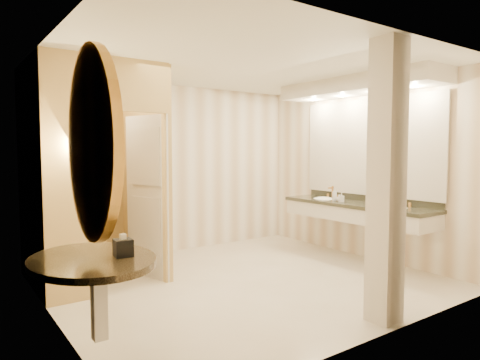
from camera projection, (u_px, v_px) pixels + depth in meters
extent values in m
plane|color=silver|center=(245.00, 281.00, 5.41)|extent=(4.50, 4.50, 0.00)
plane|color=white|center=(245.00, 65.00, 5.22)|extent=(4.50, 4.50, 0.00)
cube|color=white|center=(172.00, 169.00, 6.94)|extent=(4.50, 0.02, 2.70)
cube|color=white|center=(381.00, 185.00, 3.69)|extent=(4.50, 0.02, 2.70)
cube|color=white|center=(52.00, 183.00, 4.01)|extent=(0.02, 4.00, 2.70)
cube|color=white|center=(362.00, 170.00, 6.62)|extent=(0.02, 4.00, 2.70)
cube|color=tan|center=(144.00, 172.00, 5.87)|extent=(0.10, 1.50, 2.70)
cube|color=tan|center=(74.00, 178.00, 4.61)|extent=(0.65, 0.10, 2.70)
cube|color=tan|center=(136.00, 86.00, 4.95)|extent=(0.80, 0.10, 0.60)
cube|color=beige|center=(148.00, 197.00, 5.53)|extent=(0.27, 0.78, 2.10)
cylinder|color=#B57F3A|center=(75.00, 160.00, 4.54)|extent=(0.03, 0.03, 0.30)
cone|color=beige|center=(74.00, 141.00, 4.52)|extent=(0.14, 0.14, 0.14)
cube|color=beige|center=(356.00, 212.00, 6.37)|extent=(0.60, 2.41, 0.24)
cube|color=black|center=(356.00, 204.00, 6.36)|extent=(0.64, 2.45, 0.05)
cube|color=black|center=(368.00, 198.00, 6.52)|extent=(0.03, 2.41, 0.10)
ellipsoid|color=white|center=(395.00, 211.00, 5.84)|extent=(0.40, 0.44, 0.15)
cylinder|color=#B57F3A|center=(403.00, 200.00, 5.94)|extent=(0.03, 0.03, 0.22)
ellipsoid|color=white|center=(324.00, 201.00, 6.89)|extent=(0.40, 0.44, 0.15)
cylinder|color=#B57F3A|center=(333.00, 193.00, 7.00)|extent=(0.03, 0.03, 0.22)
cube|color=white|center=(369.00, 147.00, 6.46)|extent=(0.03, 2.41, 1.40)
cube|color=beige|center=(359.00, 86.00, 6.24)|extent=(0.75, 2.61, 0.22)
cylinder|color=black|center=(92.00, 261.00, 3.11)|extent=(1.10, 1.10, 0.05)
cube|color=beige|center=(99.00, 300.00, 3.16)|extent=(0.10, 0.10, 0.60)
cylinder|color=gold|center=(92.00, 144.00, 3.07)|extent=(0.07, 1.10, 1.10)
cylinder|color=white|center=(98.00, 144.00, 3.09)|extent=(0.02, 0.88, 0.88)
cube|color=beige|center=(386.00, 182.00, 4.06)|extent=(0.27, 0.27, 2.70)
cube|color=black|center=(123.00, 248.00, 3.14)|extent=(0.14, 0.14, 0.13)
imported|color=white|center=(62.00, 246.00, 5.51)|extent=(0.47, 0.82, 0.83)
imported|color=beige|center=(341.00, 197.00, 6.43)|extent=(0.06, 0.07, 0.14)
imported|color=silver|center=(339.00, 198.00, 6.51)|extent=(0.10, 0.10, 0.10)
imported|color=#C6B28C|center=(334.00, 195.00, 6.54)|extent=(0.08, 0.08, 0.20)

